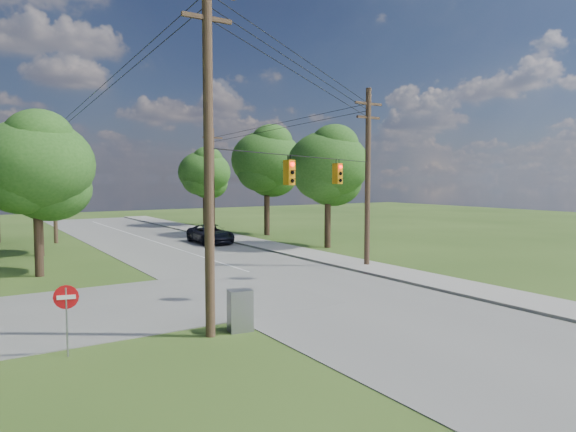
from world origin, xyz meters
TOP-DOWN VIEW (x-y plane):
  - ground at (0.00, 0.00)m, footprint 140.00×140.00m
  - main_road at (2.00, 5.00)m, footprint 10.00×100.00m
  - sidewalk_east at (8.70, 5.00)m, footprint 2.60×100.00m
  - pole_sw at (-4.60, 0.40)m, footprint 2.00×0.32m
  - pole_ne at (8.90, 8.00)m, footprint 2.00×0.32m
  - pole_north_e at (8.90, 30.00)m, footprint 2.00×0.32m
  - pole_north_w at (-5.00, 30.00)m, footprint 2.00×0.32m
  - power_lines at (1.50, 11.54)m, footprint 13.93×29.62m
  - traffic_signals at (2.55, 4.43)m, footprint 4.91×3.27m
  - tree_w_near at (-8.00, 15.00)m, footprint 6.00×6.00m
  - tree_w_mid at (-7.00, 23.00)m, footprint 6.40×6.40m
  - tree_e_near at (12.00, 16.00)m, footprint 6.20×6.20m
  - tree_e_mid at (12.50, 26.00)m, footprint 6.60×6.60m
  - tree_e_far at (11.50, 38.00)m, footprint 5.80×5.80m
  - car_main_north at (5.50, 23.05)m, footprint 2.71×5.47m
  - control_cabinet at (-3.50, 0.39)m, footprint 0.88×0.70m
  - do_not_enter_sign at (-8.94, 0.85)m, footprint 0.69×0.21m

SIDE VIEW (x-z plane):
  - ground at x=0.00m, z-range 0.00..0.00m
  - main_road at x=2.00m, z-range 0.00..0.03m
  - sidewalk_east at x=8.70m, z-range 0.00..0.12m
  - control_cabinet at x=-3.50m, z-range 0.00..1.43m
  - car_main_north at x=5.50m, z-range 0.03..1.52m
  - do_not_enter_sign at x=-8.94m, z-range 0.50..2.63m
  - pole_north_e at x=8.90m, z-range 0.13..10.13m
  - pole_north_w at x=-5.00m, z-range 0.13..10.13m
  - pole_ne at x=8.90m, z-range 0.22..10.72m
  - traffic_signals at x=2.55m, z-range 4.97..6.02m
  - tree_e_far at x=11.50m, z-range 1.76..10.08m
  - tree_w_near at x=-8.00m, z-range 1.72..10.12m
  - pole_sw at x=-4.60m, z-range 0.23..12.23m
  - tree_e_near at x=12.00m, z-range 1.85..10.66m
  - tree_w_mid at x=-7.00m, z-range 1.97..11.19m
  - tree_e_mid at x=12.50m, z-range 2.09..11.73m
  - power_lines at x=1.50m, z-range 6.69..11.62m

